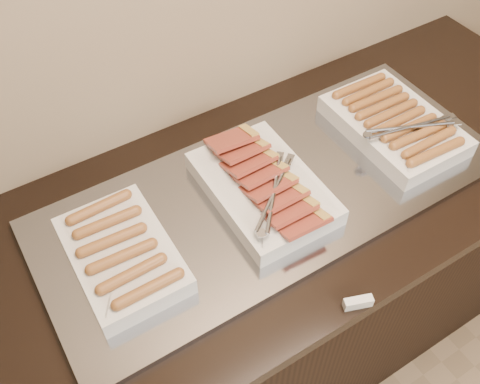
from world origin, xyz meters
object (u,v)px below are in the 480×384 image
Objects in this scene: dish_center at (263,187)px; dish_right at (395,124)px; counter at (260,288)px; warming_tray at (273,192)px; dish_left at (122,254)px.

dish_center reaches higher than dish_right.
warming_tray is (0.02, 0.00, 0.46)m from counter.
warming_tray is 0.41m from dish_left.
dish_left is 0.82× the size of dish_center.
dish_right is (0.40, -0.00, 0.04)m from warming_tray.
counter is 0.63m from dish_left.
dish_right is (0.43, 0.00, 0.00)m from dish_center.
dish_center is at bearing -173.65° from warming_tray.
dish_right is at bearing -0.52° from warming_tray.
counter is at bearing 21.79° from dish_center.
warming_tray is 3.07× the size of dish_center.
warming_tray is 3.22× the size of dish_right.
dish_center is (0.38, -0.00, 0.00)m from dish_left.
warming_tray reaches higher than counter.
warming_tray is 0.06m from dish_center.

